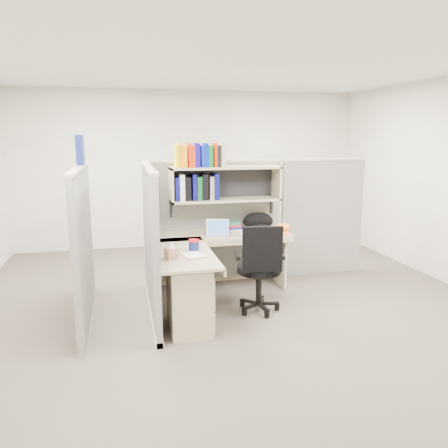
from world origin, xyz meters
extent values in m
plane|color=#39322C|center=(0.00, 0.00, 0.00)|extent=(6.00, 6.00, 0.00)
plane|color=#B8B4A6|center=(0.00, 3.00, 1.35)|extent=(6.00, 0.00, 6.00)
plane|color=#B8B4A6|center=(0.00, -3.00, 1.35)|extent=(6.00, 0.00, 6.00)
plane|color=silver|center=(0.00, 0.00, 2.70)|extent=(6.00, 6.00, 0.00)
cube|color=#63635E|center=(0.00, 0.90, 0.80)|extent=(1.80, 0.06, 1.60)
cube|color=tan|center=(0.00, 0.90, 1.61)|extent=(1.80, 0.08, 0.03)
cube|color=#63635E|center=(-0.90, 0.00, 0.80)|extent=(0.06, 1.80, 1.60)
cube|color=tan|center=(-0.90, 0.00, 1.61)|extent=(0.08, 1.80, 0.03)
cube|color=#63635E|center=(-1.60, 0.00, 0.80)|extent=(0.06, 1.80, 1.60)
cube|color=#63635E|center=(1.55, 0.90, 0.80)|extent=(1.20, 0.06, 1.60)
cube|color=navy|center=(-1.60, 0.35, 1.79)|extent=(0.07, 0.27, 0.32)
cube|color=white|center=(-0.87, 0.15, 1.20)|extent=(0.00, 0.21, 0.28)
cube|color=tan|center=(0.10, 0.70, 1.55)|extent=(1.40, 0.34, 0.03)
cube|color=tan|center=(0.10, 0.70, 1.14)|extent=(1.40, 0.34, 0.03)
cube|color=tan|center=(-0.58, 0.70, 1.34)|extent=(0.03, 0.34, 0.44)
cube|color=tan|center=(0.78, 0.70, 1.34)|extent=(0.03, 0.34, 0.44)
cube|color=black|center=(0.10, 0.86, 1.34)|extent=(1.38, 0.01, 0.41)
cube|color=yellow|center=(-0.52, 0.68, 1.69)|extent=(0.03, 0.20, 0.26)
cube|color=#D89204|center=(-0.48, 0.68, 1.71)|extent=(0.05, 0.20, 0.29)
cube|color=#FF9605|center=(-0.42, 0.68, 1.69)|extent=(0.06, 0.20, 0.26)
cube|color=red|center=(-0.36, 0.68, 1.71)|extent=(0.04, 0.20, 0.29)
cube|color=red|center=(-0.32, 0.68, 1.69)|extent=(0.05, 0.20, 0.26)
cube|color=#120491|center=(-0.27, 0.68, 1.71)|extent=(0.06, 0.20, 0.29)
cube|color=#042A93|center=(-0.20, 0.68, 1.69)|extent=(0.04, 0.20, 0.26)
cube|color=#0516A9|center=(-0.16, 0.68, 1.71)|extent=(0.04, 0.20, 0.29)
cube|color=#075D1A|center=(-0.11, 0.68, 1.69)|extent=(0.06, 0.20, 0.26)
cube|color=red|center=(-0.04, 0.68, 1.71)|extent=(0.04, 0.20, 0.29)
cube|color=black|center=(0.00, 0.68, 1.69)|extent=(0.05, 0.20, 0.26)
cube|color=tan|center=(0.05, 0.68, 1.71)|extent=(0.06, 0.20, 0.29)
cube|color=#080952|center=(-0.52, 0.72, 1.30)|extent=(0.05, 0.24, 0.29)
cube|color=silver|center=(-0.46, 0.72, 1.31)|extent=(0.06, 0.24, 0.32)
cube|color=black|center=(-0.39, 0.72, 1.30)|extent=(0.07, 0.24, 0.29)
cube|color=#09074A|center=(-0.30, 0.72, 1.31)|extent=(0.05, 0.24, 0.32)
cube|color=#09441B|center=(-0.24, 0.72, 1.30)|extent=(0.06, 0.24, 0.29)
cube|color=black|center=(-0.17, 0.72, 1.31)|extent=(0.07, 0.24, 0.32)
cube|color=gray|center=(-0.09, 0.72, 1.30)|extent=(0.05, 0.24, 0.29)
cube|color=#070A46|center=(-0.03, 0.72, 1.31)|extent=(0.06, 0.24, 0.32)
cube|color=tan|center=(0.00, 0.57, 0.71)|extent=(1.74, 0.60, 0.03)
cube|color=tan|center=(-0.57, -0.20, 0.71)|extent=(0.60, 1.34, 0.03)
cube|color=tan|center=(0.00, 0.27, 0.68)|extent=(1.74, 0.02, 0.07)
cube|color=tan|center=(-0.27, -0.20, 0.68)|extent=(0.02, 1.34, 0.07)
cube|color=tan|center=(-0.57, -0.55, 0.34)|extent=(0.40, 0.55, 0.68)
cube|color=tan|center=(-0.36, -0.55, 0.54)|extent=(0.02, 0.50, 0.16)
cube|color=tan|center=(-0.36, -0.55, 0.36)|extent=(0.02, 0.50, 0.16)
cube|color=tan|center=(-0.36, -0.55, 0.14)|extent=(0.02, 0.50, 0.22)
cube|color=#B2B2B7|center=(-0.35, -0.55, 0.54)|extent=(0.01, 0.12, 0.01)
cube|color=tan|center=(0.80, 0.60, 0.35)|extent=(0.03, 0.55, 0.70)
cylinder|color=navy|center=(-0.45, -0.15, 0.78)|extent=(0.11, 0.11, 0.10)
cylinder|color=red|center=(-0.45, -0.15, 0.83)|extent=(0.12, 0.12, 0.02)
ellipsoid|color=#8BAFC6|center=(0.24, 0.37, 0.75)|extent=(0.09, 0.06, 0.04)
cylinder|color=white|center=(-0.06, 0.69, 0.79)|extent=(0.09, 0.09, 0.11)
cylinder|color=black|center=(0.26, -0.25, 0.50)|extent=(0.48, 0.48, 0.07)
cube|color=black|center=(0.22, -0.47, 0.78)|extent=(0.42, 0.12, 0.48)
cylinder|color=black|center=(0.26, -0.25, 0.29)|extent=(0.06, 0.06, 0.42)
cylinder|color=black|center=(0.26, -0.25, 0.05)|extent=(0.46, 0.46, 0.11)
cube|color=black|center=(0.02, -0.21, 0.65)|extent=(0.09, 0.28, 0.04)
cube|color=black|center=(0.50, -0.29, 0.65)|extent=(0.09, 0.28, 0.04)
camera|label=1|loc=(-1.17, -4.66, 1.95)|focal=35.00mm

